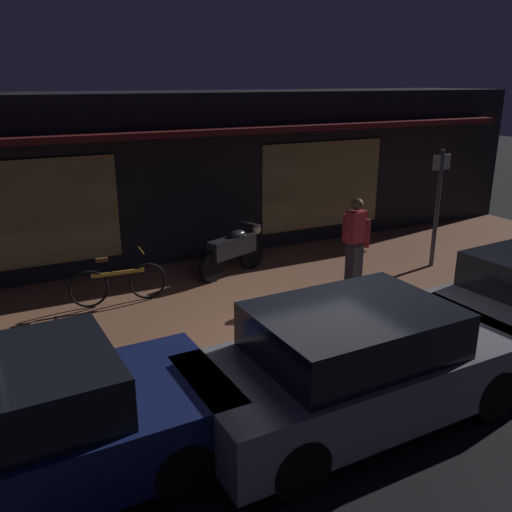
% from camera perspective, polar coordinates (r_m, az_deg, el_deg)
% --- Properties ---
extents(ground_plane, '(60.00, 60.00, 0.00)m').
position_cam_1_polar(ground_plane, '(7.88, 7.41, -11.54)').
color(ground_plane, black).
extents(sidewalk_slab, '(18.00, 4.00, 0.15)m').
position_cam_1_polar(sidewalk_slab, '(10.20, -2.13, -3.85)').
color(sidewalk_slab, brown).
rests_on(sidewalk_slab, ground_plane).
extents(storefront_building, '(18.00, 3.30, 3.60)m').
position_cam_1_polar(storefront_building, '(12.80, -8.77, 8.48)').
color(storefront_building, black).
rests_on(storefront_building, ground_plane).
extents(motorcycle, '(1.64, 0.79, 0.97)m').
position_cam_1_polar(motorcycle, '(10.80, -2.37, 0.62)').
color(motorcycle, black).
rests_on(motorcycle, sidewalk_slab).
extents(bicycle_parked, '(1.66, 0.42, 0.91)m').
position_cam_1_polar(bicycle_parked, '(9.73, -14.09, -2.78)').
color(bicycle_parked, black).
rests_on(bicycle_parked, sidewalk_slab).
extents(person_bystander, '(0.42, 0.61, 1.67)m').
position_cam_1_polar(person_bystander, '(10.24, 10.28, 1.59)').
color(person_bystander, '#28232D').
rests_on(person_bystander, sidewalk_slab).
extents(sign_post, '(0.44, 0.09, 2.40)m').
position_cam_1_polar(sign_post, '(11.67, 18.36, 5.40)').
color(sign_post, '#47474C').
rests_on(sign_post, sidewalk_slab).
extents(parked_car_near, '(4.15, 1.88, 1.42)m').
position_cam_1_polar(parked_car_near, '(5.83, -24.21, -16.60)').
color(parked_car_near, black).
rests_on(parked_car_near, ground_plane).
extents(parked_car_far, '(4.13, 1.84, 1.42)m').
position_cam_1_polar(parked_car_far, '(6.60, 10.54, -10.94)').
color(parked_car_far, black).
rests_on(parked_car_far, ground_plane).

